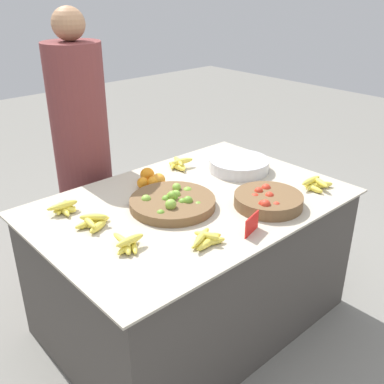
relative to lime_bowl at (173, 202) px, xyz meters
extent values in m
plane|color=gray|center=(0.12, -0.01, -0.79)|extent=(12.00, 12.00, 0.00)
cube|color=#4C4742|center=(0.12, -0.01, -0.41)|extent=(1.53, 1.04, 0.75)
cube|color=#BCB29E|center=(0.12, -0.01, -0.03)|extent=(1.60, 1.09, 0.01)
cylinder|color=brown|center=(0.00, 0.00, 0.00)|extent=(0.43, 0.43, 0.05)
sphere|color=#7AB238|center=(0.02, 0.04, 0.01)|extent=(0.04, 0.04, 0.04)
sphere|color=#89BC42|center=(-0.10, 0.09, 0.02)|extent=(0.05, 0.05, 0.05)
sphere|color=#6BA333|center=(0.06, -0.12, 0.00)|extent=(0.05, 0.05, 0.05)
sphere|color=#89BC42|center=(0.04, 0.02, 0.02)|extent=(0.05, 0.05, 0.05)
sphere|color=#6BA333|center=(0.02, -0.05, 0.01)|extent=(0.04, 0.04, 0.04)
sphere|color=#89BC42|center=(0.09, 0.07, 0.03)|extent=(0.05, 0.05, 0.05)
sphere|color=#6BA333|center=(0.03, -0.07, 0.02)|extent=(0.05, 0.05, 0.05)
sphere|color=#6BA333|center=(0.00, 0.01, 0.01)|extent=(0.06, 0.06, 0.06)
sphere|color=#7AB238|center=(0.00, 0.00, 0.04)|extent=(0.05, 0.05, 0.05)
sphere|color=#6BA333|center=(-0.03, 0.02, 0.02)|extent=(0.04, 0.04, 0.04)
sphere|color=#89BC42|center=(-0.07, -0.07, 0.04)|extent=(0.05, 0.05, 0.05)
sphere|color=#6BA333|center=(-0.13, -0.07, 0.01)|extent=(0.04, 0.04, 0.04)
sphere|color=#7AB238|center=(0.13, 0.03, 0.00)|extent=(0.06, 0.06, 0.06)
cylinder|color=brown|center=(0.36, -0.31, 0.00)|extent=(0.34, 0.34, 0.06)
sphere|color=red|center=(0.35, -0.32, 0.01)|extent=(0.04, 0.04, 0.04)
sphere|color=red|center=(0.27, -0.37, 0.03)|extent=(0.05, 0.05, 0.05)
sphere|color=red|center=(0.34, -0.31, 0.01)|extent=(0.04, 0.04, 0.04)
sphere|color=red|center=(0.32, -0.40, 0.02)|extent=(0.04, 0.04, 0.04)
sphere|color=red|center=(0.31, -0.27, 0.02)|extent=(0.05, 0.05, 0.05)
sphere|color=red|center=(0.26, -0.35, 0.03)|extent=(0.04, 0.04, 0.04)
sphere|color=red|center=(0.47, -0.28, 0.01)|extent=(0.04, 0.04, 0.04)
sphere|color=red|center=(0.32, -0.36, 0.00)|extent=(0.04, 0.04, 0.04)
sphere|color=red|center=(0.41, -0.32, 0.00)|extent=(0.04, 0.04, 0.04)
sphere|color=red|center=(0.36, -0.32, 0.03)|extent=(0.05, 0.05, 0.05)
sphere|color=red|center=(0.36, -0.37, 0.00)|extent=(0.04, 0.04, 0.04)
sphere|color=red|center=(0.28, -0.28, 0.01)|extent=(0.04, 0.04, 0.04)
sphere|color=red|center=(0.34, -0.31, 0.02)|extent=(0.04, 0.04, 0.04)
sphere|color=red|center=(0.36, -0.25, 0.03)|extent=(0.05, 0.05, 0.05)
sphere|color=red|center=(0.35, -0.30, 0.00)|extent=(0.05, 0.05, 0.05)
sphere|color=red|center=(0.42, -0.25, 0.03)|extent=(0.05, 0.05, 0.05)
sphere|color=orange|center=(0.10, 0.24, 0.01)|extent=(0.08, 0.08, 0.08)
sphere|color=orange|center=(0.07, 0.25, 0.01)|extent=(0.07, 0.07, 0.07)
sphere|color=orange|center=(0.02, 0.28, 0.01)|extent=(0.06, 0.06, 0.06)
sphere|color=orange|center=(0.10, 0.34, 0.01)|extent=(0.08, 0.08, 0.08)
cylinder|color=silver|center=(0.60, 0.10, 0.01)|extent=(0.36, 0.36, 0.07)
cube|color=red|center=(0.10, -0.43, 0.02)|extent=(0.12, 0.04, 0.09)
ellipsoid|color=#EFDB4C|center=(0.37, 0.37, -0.01)|extent=(0.06, 0.11, 0.03)
ellipsoid|color=#EFDB4C|center=(0.36, 0.41, -0.01)|extent=(0.15, 0.11, 0.03)
ellipsoid|color=#EFDB4C|center=(0.37, 0.37, -0.01)|extent=(0.12, 0.11, 0.03)
ellipsoid|color=#EFDB4C|center=(0.34, 0.38, -0.01)|extent=(0.04, 0.13, 0.03)
ellipsoid|color=#EFDB4C|center=(0.34, 0.36, -0.01)|extent=(0.06, 0.16, 0.04)
ellipsoid|color=#EFDB4C|center=(0.36, 0.38, 0.01)|extent=(0.08, 0.14, 0.03)
ellipsoid|color=#EFDB4C|center=(0.38, 0.36, 0.02)|extent=(0.14, 0.07, 0.03)
ellipsoid|color=#EFDB4C|center=(-0.12, -0.38, -0.01)|extent=(0.15, 0.06, 0.03)
ellipsoid|color=#EFDB4C|center=(-0.13, -0.36, -0.01)|extent=(0.15, 0.03, 0.03)
ellipsoid|color=#EFDB4C|center=(-0.10, -0.38, -0.01)|extent=(0.13, 0.08, 0.03)
ellipsoid|color=#EFDB4C|center=(-0.09, -0.34, -0.01)|extent=(0.12, 0.08, 0.03)
ellipsoid|color=#EFDB4C|center=(-0.14, -0.35, 0.01)|extent=(0.15, 0.09, 0.03)
ellipsoid|color=#EFDB4C|center=(-0.11, -0.36, 0.01)|extent=(0.07, 0.12, 0.03)
ellipsoid|color=#EFDB4C|center=(-0.37, -0.19, -0.01)|extent=(0.08, 0.12, 0.03)
ellipsoid|color=#EFDB4C|center=(-0.39, -0.17, -0.01)|extent=(0.15, 0.08, 0.03)
ellipsoid|color=#EFDB4C|center=(-0.40, -0.17, -0.01)|extent=(0.09, 0.13, 0.03)
ellipsoid|color=#EFDB4C|center=(-0.40, -0.14, 0.01)|extent=(0.04, 0.13, 0.03)
ellipsoid|color=#EFDB4C|center=(-0.38, -0.18, 0.02)|extent=(0.14, 0.03, 0.03)
ellipsoid|color=#EFDB4C|center=(-0.43, 0.31, -0.01)|extent=(0.10, 0.12, 0.03)
ellipsoid|color=#EFDB4C|center=(-0.43, 0.34, -0.01)|extent=(0.13, 0.13, 0.03)
ellipsoid|color=#EFDB4C|center=(-0.43, 0.31, -0.01)|extent=(0.11, 0.06, 0.03)
ellipsoid|color=#EFDB4C|center=(-0.43, 0.33, -0.01)|extent=(0.04, 0.14, 0.03)
ellipsoid|color=#EFDB4C|center=(-0.43, 0.32, -0.01)|extent=(0.06, 0.16, 0.03)
ellipsoid|color=#EFDB4C|center=(-0.44, 0.32, 0.01)|extent=(0.15, 0.04, 0.03)
ellipsoid|color=#EFDB4C|center=(-0.43, 0.30, 0.02)|extent=(0.13, 0.05, 0.03)
ellipsoid|color=#EFDB4C|center=(-0.37, 0.09, -0.01)|extent=(0.13, 0.04, 0.03)
ellipsoid|color=#EFDB4C|center=(-0.42, 0.11, -0.01)|extent=(0.12, 0.04, 0.03)
ellipsoid|color=#EFDB4C|center=(-0.40, 0.06, -0.01)|extent=(0.12, 0.08, 0.03)
ellipsoid|color=#EFDB4C|center=(-0.39, 0.10, 0.02)|extent=(0.12, 0.11, 0.03)
ellipsoid|color=#EFDB4C|center=(-0.42, 0.08, 0.01)|extent=(0.04, 0.12, 0.03)
ellipsoid|color=#EFDB4C|center=(0.75, -0.37, -0.01)|extent=(0.14, 0.10, 0.04)
ellipsoid|color=#EFDB4C|center=(0.71, -0.35, -0.01)|extent=(0.14, 0.04, 0.03)
ellipsoid|color=#EFDB4C|center=(0.68, -0.36, -0.01)|extent=(0.03, 0.12, 0.03)
ellipsoid|color=#EFDB4C|center=(0.73, -0.37, 0.01)|extent=(0.07, 0.13, 0.03)
ellipsoid|color=#EFDB4C|center=(0.71, -0.33, 0.02)|extent=(0.16, 0.04, 0.03)
cylinder|color=brown|center=(-0.04, 0.81, -0.04)|extent=(0.33, 0.33, 1.49)
sphere|color=#A87A56|center=(-0.04, 0.81, 0.79)|extent=(0.18, 0.18, 0.18)
camera|label=1|loc=(-1.27, -1.55, 1.01)|focal=42.00mm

